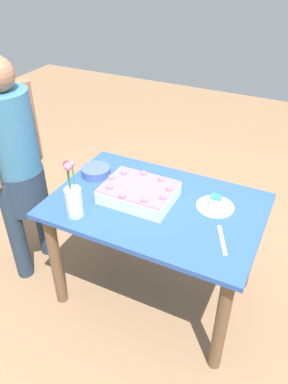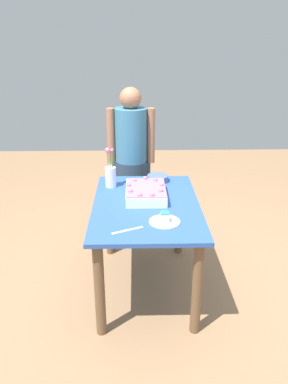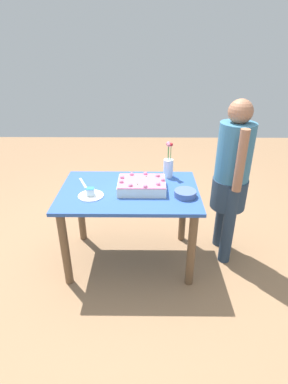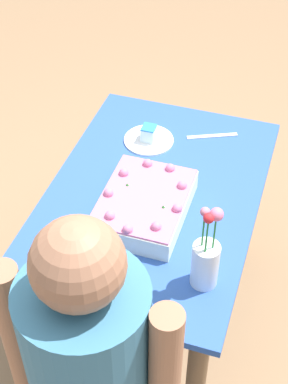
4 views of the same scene
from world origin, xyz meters
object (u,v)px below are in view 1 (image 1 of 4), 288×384
sheet_cake (139,192)px  person_standing (16,162)px  flower_vase (74,199)px  fruit_bowl (96,171)px  cake_knife (222,240)px  serving_plate_with_slice (215,204)px

sheet_cake → person_standing: (0.79, 0.11, 0.06)m
flower_vase → fruit_bowl: (0.12, -0.40, -0.08)m
sheet_cake → flower_vase: 0.38m
sheet_cake → flower_vase: bearing=49.2°
cake_knife → person_standing: 1.33m
serving_plate_with_slice → fruit_bowl: (0.78, 0.00, 0.01)m
serving_plate_with_slice → cake_knife: bearing=114.5°
fruit_bowl → person_standing: 0.49m
cake_knife → fruit_bowl: bearing=-130.0°
fruit_bowl → cake_knife: bearing=164.5°
cake_knife → flower_vase: size_ratio=0.65×
fruit_bowl → person_standing: size_ratio=0.12×
serving_plate_with_slice → person_standing: bearing=10.9°
sheet_cake → serving_plate_with_slice: 0.44m
sheet_cake → fruit_bowl: sheet_cake is taller
fruit_bowl → person_standing: bearing=28.3°
sheet_cake → fruit_bowl: (0.36, -0.12, -0.02)m
cake_knife → fruit_bowl: 0.93m
sheet_cake → cake_knife: size_ratio=1.85×
person_standing → serving_plate_with_slice: bearing=10.9°
sheet_cake → serving_plate_with_slice: (-0.42, -0.12, -0.03)m
fruit_bowl → sheet_cake: bearing=161.9°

